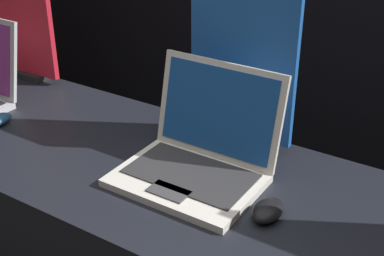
{
  "coord_description": "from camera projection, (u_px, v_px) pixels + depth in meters",
  "views": [
    {
      "loc": [
        0.63,
        -0.68,
        1.76
      ],
      "look_at": [
        -0.01,
        0.31,
        1.15
      ],
      "focal_mm": 50.0,
      "sensor_mm": 36.0,
      "label": 1
    }
  ],
  "objects": [
    {
      "name": "promo_stand_front",
      "position": [
        19.0,
        24.0,
        1.95
      ],
      "size": [
        0.33,
        0.07,
        0.43
      ],
      "color": "black",
      "rests_on": "display_counter"
    },
    {
      "name": "laptop_middle",
      "position": [
        199.0,
        152.0,
        1.4
      ],
      "size": [
        0.37,
        0.33,
        0.28
      ],
      "color": "silver",
      "rests_on": "display_counter"
    },
    {
      "name": "mouse_middle",
      "position": [
        268.0,
        210.0,
        1.25
      ],
      "size": [
        0.07,
        0.1,
        0.04
      ],
      "color": "black",
      "rests_on": "display_counter"
    },
    {
      "name": "promo_stand_middle",
      "position": [
        242.0,
        62.0,
        1.48
      ],
      "size": [
        0.32,
        0.07,
        0.51
      ],
      "color": "black",
      "rests_on": "display_counter"
    },
    {
      "name": "person_bystander",
      "position": [
        9.0,
        55.0,
        2.67
      ],
      "size": [
        0.31,
        0.31,
        1.65
      ],
      "color": "#282833",
      "rests_on": "ground_plane"
    }
  ]
}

